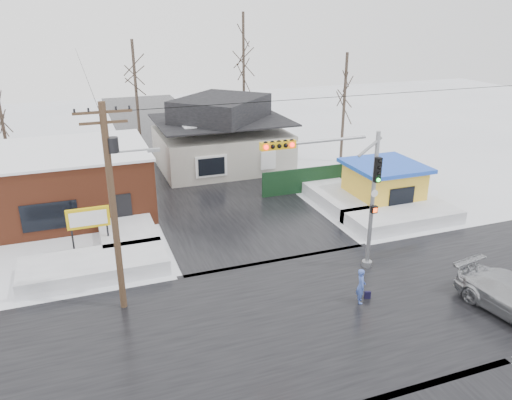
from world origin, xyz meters
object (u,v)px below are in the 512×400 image
object	(u,v)px
utility_pole	(114,198)
kiosk	(383,184)
traffic_signal	(346,186)
marquee_sign	(88,219)
pedestrian	(361,286)

from	to	relation	value
utility_pole	kiosk	xyz separation A→B (m)	(17.43, 6.49, -3.65)
kiosk	traffic_signal	bearing A→B (deg)	-135.16
marquee_sign	pedestrian	bearing A→B (deg)	-40.29
traffic_signal	utility_pole	world-z (taller)	utility_pole
marquee_sign	traffic_signal	bearing A→B (deg)	-29.72
utility_pole	marquee_sign	bearing A→B (deg)	100.13
utility_pole	kiosk	world-z (taller)	utility_pole
utility_pole	pedestrian	xyz separation A→B (m)	(9.85, -3.26, -4.29)
kiosk	pedestrian	bearing A→B (deg)	-127.84
kiosk	pedestrian	world-z (taller)	kiosk
traffic_signal	utility_pole	size ratio (longest dim) A/B	0.78
traffic_signal	pedestrian	bearing A→B (deg)	-100.66
utility_pole	marquee_sign	world-z (taller)	utility_pole
marquee_sign	pedestrian	size ratio (longest dim) A/B	1.55
pedestrian	utility_pole	bearing A→B (deg)	93.01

